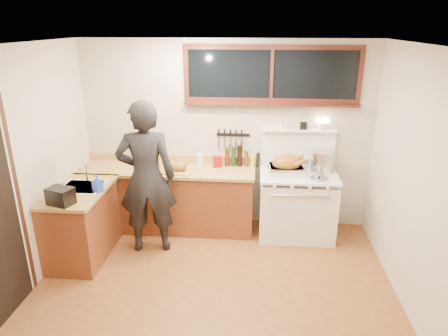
# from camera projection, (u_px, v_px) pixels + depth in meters

# --- Properties ---
(ground_plane) EXTENTS (4.00, 3.50, 0.02)m
(ground_plane) POSITION_uv_depth(u_px,v_px,m) (213.00, 293.00, 4.38)
(ground_plane) COLOR brown
(room_shell) EXTENTS (4.10, 3.60, 2.65)m
(room_shell) POSITION_uv_depth(u_px,v_px,m) (211.00, 149.00, 3.81)
(room_shell) COLOR beige
(room_shell) RESTS_ON ground
(counter_back) EXTENTS (2.44, 0.64, 1.00)m
(counter_back) POSITION_uv_depth(u_px,v_px,m) (168.00, 198.00, 5.64)
(counter_back) COLOR #622D15
(counter_back) RESTS_ON ground
(counter_left) EXTENTS (0.64, 1.09, 0.90)m
(counter_left) POSITION_uv_depth(u_px,v_px,m) (82.00, 223.00, 4.94)
(counter_left) COLOR #622D15
(counter_left) RESTS_ON ground
(sink_unit) EXTENTS (0.50, 0.45, 0.37)m
(sink_unit) POSITION_uv_depth(u_px,v_px,m) (82.00, 191.00, 4.88)
(sink_unit) COLOR white
(sink_unit) RESTS_ON counter_left
(vintage_stove) EXTENTS (1.02, 0.74, 1.59)m
(vintage_stove) POSITION_uv_depth(u_px,v_px,m) (297.00, 203.00, 5.45)
(vintage_stove) COLOR white
(vintage_stove) RESTS_ON ground
(back_window) EXTENTS (2.32, 0.13, 0.77)m
(back_window) POSITION_uv_depth(u_px,v_px,m) (272.00, 81.00, 5.22)
(back_window) COLOR black
(back_window) RESTS_ON room_shell
(knife_strip) EXTENTS (0.46, 0.03, 0.28)m
(knife_strip) POSITION_uv_depth(u_px,v_px,m) (232.00, 135.00, 5.54)
(knife_strip) COLOR black
(knife_strip) RESTS_ON room_shell
(man) EXTENTS (0.79, 0.59, 1.96)m
(man) POSITION_uv_depth(u_px,v_px,m) (147.00, 178.00, 4.91)
(man) COLOR black
(man) RESTS_ON ground
(soap_bottle) EXTENTS (0.13, 0.13, 0.21)m
(soap_bottle) POSITION_uv_depth(u_px,v_px,m) (97.00, 183.00, 4.70)
(soap_bottle) COLOR blue
(soap_bottle) RESTS_ON counter_left
(toaster) EXTENTS (0.32, 0.27, 0.19)m
(toaster) POSITION_uv_depth(u_px,v_px,m) (60.00, 196.00, 4.38)
(toaster) COLOR black
(toaster) RESTS_ON counter_left
(cutting_board) EXTENTS (0.45, 0.36, 0.14)m
(cutting_board) POSITION_uv_depth(u_px,v_px,m) (178.00, 168.00, 5.34)
(cutting_board) COLOR #B78F48
(cutting_board) RESTS_ON counter_back
(roast_turkey) EXTENTS (0.53, 0.40, 0.26)m
(roast_turkey) POSITION_uv_depth(u_px,v_px,m) (287.00, 165.00, 5.29)
(roast_turkey) COLOR silver
(roast_turkey) RESTS_ON vintage_stove
(stockpot) EXTENTS (0.37, 0.37, 0.29)m
(stockpot) POSITION_uv_depth(u_px,v_px,m) (323.00, 162.00, 5.31)
(stockpot) COLOR silver
(stockpot) RESTS_ON vintage_stove
(saucepan) EXTENTS (0.18, 0.29, 0.12)m
(saucepan) POSITION_uv_depth(u_px,v_px,m) (303.00, 162.00, 5.55)
(saucepan) COLOR silver
(saucepan) RESTS_ON vintage_stove
(pot_lid) EXTENTS (0.31, 0.31, 0.04)m
(pot_lid) POSITION_uv_depth(u_px,v_px,m) (319.00, 179.00, 5.09)
(pot_lid) COLOR silver
(pot_lid) RESTS_ON vintage_stove
(coffee_tin) EXTENTS (0.13, 0.12, 0.16)m
(coffee_tin) POSITION_uv_depth(u_px,v_px,m) (217.00, 161.00, 5.51)
(coffee_tin) COLOR maroon
(coffee_tin) RESTS_ON counter_back
(pitcher) EXTENTS (0.10, 0.10, 0.17)m
(pitcher) POSITION_uv_depth(u_px,v_px,m) (200.00, 160.00, 5.55)
(pitcher) COLOR white
(pitcher) RESTS_ON counter_back
(bottle_cluster) EXTENTS (0.49, 0.07, 0.30)m
(bottle_cluster) POSITION_uv_depth(u_px,v_px,m) (240.00, 157.00, 5.53)
(bottle_cluster) COLOR black
(bottle_cluster) RESTS_ON counter_back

